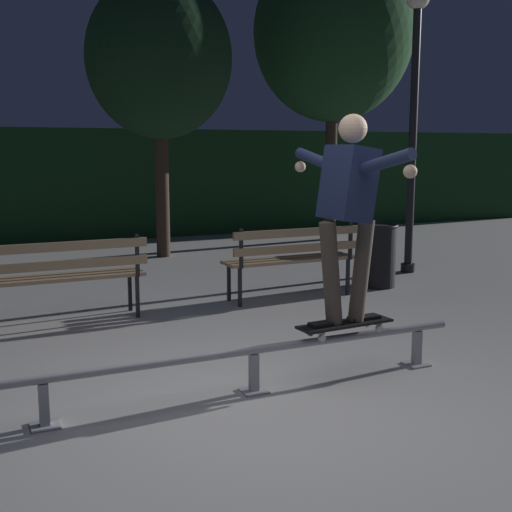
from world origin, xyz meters
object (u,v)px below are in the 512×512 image
Objects in this scene: tree_behind_benches at (159,59)px; trash_can at (377,254)px; grind_rail at (254,357)px; park_bench_leftmost at (65,271)px; tree_far_right at (333,33)px; skateboard at (345,324)px; skateboarder at (348,201)px; lamp_post_right at (414,94)px; park_bench_left_center at (293,254)px.

trash_can is at bearing -62.14° from tree_behind_benches.
park_bench_leftmost reaches higher than grind_rail.
tree_far_right is (5.62, 4.28, 3.33)m from park_bench_leftmost.
tree_far_right is at bearing 55.39° from grind_rail.
skateboarder is at bearing 4.05° from skateboard.
grind_rail is at bearing -139.52° from lamp_post_right.
tree_behind_benches is 1.13× the size of lamp_post_right.
park_bench_leftmost is 5.31m from lamp_post_right.
grind_rail is 5.62m from lamp_post_right.
lamp_post_right is 2.38m from trash_can.
lamp_post_right is at bearing 20.33° from park_bench_left_center.
park_bench_leftmost is 4.91m from tree_behind_benches.
lamp_post_right is at bearing 32.81° from trash_can.
skateboard is 3.02m from park_bench_leftmost.
skateboard is at bearing -55.83° from park_bench_leftmost.
skateboard is at bearing -93.56° from tree_behind_benches.
grind_rail is 9.00m from tree_far_right.
grind_rail is 2.68m from park_bench_leftmost.
skateboarder reaches higher than park_bench_left_center.
park_bench_leftmost is at bearing -170.05° from lamp_post_right.
tree_behind_benches is at bearing 60.17° from park_bench_leftmost.
tree_far_right is at bearing 37.34° from park_bench_leftmost.
tree_behind_benches is at bearing 97.57° from park_bench_left_center.
trash_can is (3.88, 0.22, -0.12)m from park_bench_leftmost.
skateboarder is at bearing 0.02° from grind_rail.
skateboarder is at bearing -133.34° from lamp_post_right.
park_bench_left_center is at bearing -82.43° from tree_behind_benches.
lamp_post_right is (-0.75, -3.43, -1.38)m from tree_far_right.
tree_far_right reaches higher than lamp_post_right.
park_bench_leftmost is at bearing -119.83° from tree_behind_benches.
tree_behind_benches is at bearing 86.46° from skateboarder.
lamp_post_right is (4.86, 0.85, 1.94)m from park_bench_leftmost.
lamp_post_right is at bearing 9.95° from park_bench_leftmost.
park_bench_left_center is 1.34m from trash_can.
lamp_post_right is at bearing -102.38° from tree_far_right.
skateboard is (0.76, -0.00, 0.16)m from grind_rail.
grind_rail is at bearing -123.02° from park_bench_left_center.
tree_far_right is 5.61m from trash_can.
skateboard is at bearing -128.75° from trash_can.
park_bench_left_center is 0.36× the size of tree_behind_benches.
skateboard is 0.99× the size of trash_can.
tree_behind_benches is (2.08, 3.62, 2.59)m from park_bench_leftmost.
park_bench_leftmost is 0.36× the size of tree_behind_benches.
grind_rail is 0.87× the size of lamp_post_right.
tree_behind_benches reaches higher than park_bench_leftmost.
trash_can is at bearing -113.15° from tree_far_right.
park_bench_leftmost is 0.41× the size of lamp_post_right.
park_bench_leftmost is 3.89m from trash_can.
park_bench_left_center is at bearing 0.00° from park_bench_leftmost.
park_bench_leftmost is at bearing 180.00° from park_bench_left_center.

